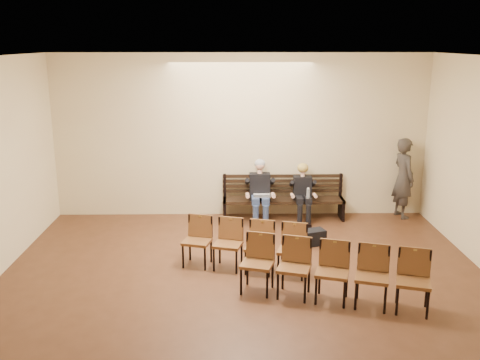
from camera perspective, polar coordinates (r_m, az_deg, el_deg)
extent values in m
plane|color=#57321D|center=(7.33, 0.77, -15.97)|extent=(10.00, 10.00, 0.00)
cube|color=beige|center=(11.48, 0.06, 4.70)|extent=(8.00, 0.02, 3.50)
cube|color=white|center=(6.31, 0.88, 12.52)|extent=(8.00, 10.00, 0.02)
cube|color=black|center=(11.56, 4.62, -3.07)|extent=(2.60, 0.90, 0.45)
cube|color=silver|center=(11.17, 2.37, -1.78)|extent=(0.38, 0.32, 0.25)
cylinder|color=silver|center=(11.15, 7.27, -1.97)|extent=(0.09, 0.09, 0.23)
cube|color=black|center=(10.21, 7.89, -6.06)|extent=(0.47, 0.39, 0.29)
imported|color=#35302B|center=(11.97, 17.08, 0.81)|extent=(0.65, 0.83, 2.01)
cube|color=brown|center=(8.94, 0.38, -7.06)|extent=(2.13, 1.00, 0.85)
cube|color=brown|center=(8.04, 9.81, -9.73)|extent=(2.75, 1.26, 0.89)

